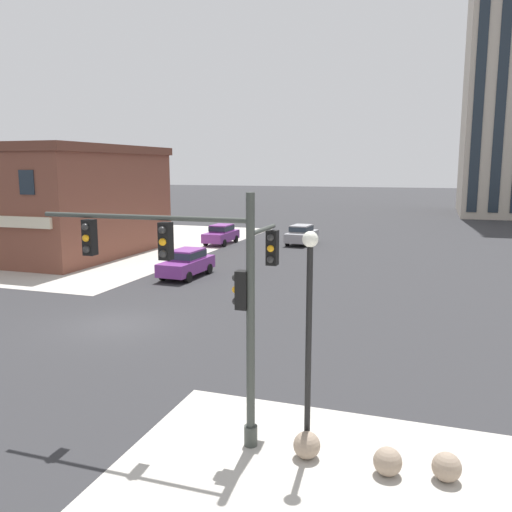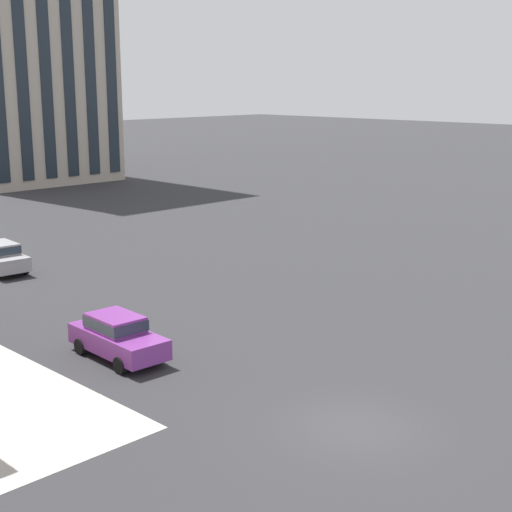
{
  "view_description": "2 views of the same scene",
  "coord_description": "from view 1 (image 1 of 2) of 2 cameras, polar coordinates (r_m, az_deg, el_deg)",
  "views": [
    {
      "loc": [
        12.58,
        -18.69,
        6.61
      ],
      "look_at": [
        3.78,
        7.36,
        2.0
      ],
      "focal_mm": 37.42,
      "sensor_mm": 36.0,
      "label": 1
    },
    {
      "loc": [
        -17.32,
        -12.91,
        10.25
      ],
      "look_at": [
        4.47,
        8.6,
        3.22
      ],
      "focal_mm": 53.51,
      "sensor_mm": 36.0,
      "label": 2
    }
  ],
  "objects": [
    {
      "name": "car_main_northbound_near",
      "position": [
        32.5,
        -7.41,
        -0.64
      ],
      "size": [
        2.02,
        4.47,
        1.68
      ],
      "color": "#7A3389",
      "rests_on": "ground"
    },
    {
      "name": "sidewalk_far_corner",
      "position": [
        51.02,
        -21.25,
        1.43
      ],
      "size": [
        32.0,
        32.0,
        0.02
      ],
      "primitive_type": "cube",
      "color": "#B7B2A8",
      "rests_on": "ground"
    },
    {
      "name": "traffic_signal_main",
      "position": [
        12.77,
        -4.86,
        -2.96
      ],
      "size": [
        5.71,
        2.09,
        6.05
      ],
      "color": "#383D38",
      "rests_on": "ground"
    },
    {
      "name": "street_lamp_corner_near",
      "position": [
        12.13,
        5.68,
        -6.42
      ],
      "size": [
        0.36,
        0.36,
        5.21
      ],
      "color": "black",
      "rests_on": "ground"
    },
    {
      "name": "car_main_northbound_far",
      "position": [
        46.09,
        -3.74,
        2.41
      ],
      "size": [
        1.92,
        4.41,
        1.68
      ],
      "color": "#7A3389",
      "rests_on": "ground"
    },
    {
      "name": "bollard_sphere_curb_c",
      "position": [
        12.83,
        19.71,
        -20.47
      ],
      "size": [
        0.62,
        0.62,
        0.62
      ],
      "primitive_type": "sphere",
      "color": "gray",
      "rests_on": "ground"
    },
    {
      "name": "ground_plane",
      "position": [
        23.48,
        -14.76,
        -7.14
      ],
      "size": [
        320.0,
        320.0,
        0.0
      ],
      "primitive_type": "plane",
      "color": "#2D2D30"
    },
    {
      "name": "storefront_block_near_corner",
      "position": [
        47.18,
        -25.54,
        5.54
      ],
      "size": [
        22.88,
        14.67,
        8.16
      ],
      "color": "brown",
      "rests_on": "ground"
    },
    {
      "name": "bollard_sphere_curb_b",
      "position": [
        12.68,
        13.89,
        -20.54
      ],
      "size": [
        0.62,
        0.62,
        0.62
      ],
      "primitive_type": "sphere",
      "color": "gray",
      "rests_on": "ground"
    },
    {
      "name": "bollard_sphere_curb_a",
      "position": [
        13.01,
        5.45,
        -19.48
      ],
      "size": [
        0.62,
        0.62,
        0.62
      ],
      "primitive_type": "sphere",
      "color": "gray",
      "rests_on": "ground"
    },
    {
      "name": "car_parked_curb",
      "position": [
        46.02,
        4.9,
        2.39
      ],
      "size": [
        2.14,
        4.52,
        1.68
      ],
      "color": "#99999E",
      "rests_on": "ground"
    }
  ]
}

